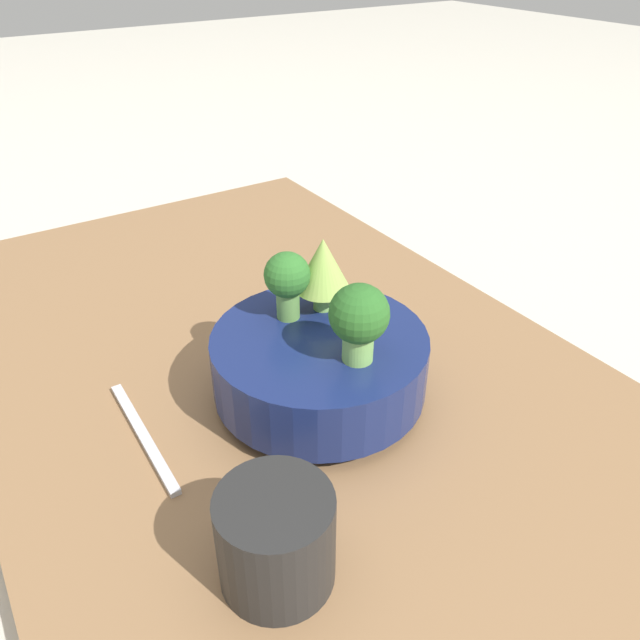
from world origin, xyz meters
name	(u,v)px	position (x,y,z in m)	size (l,w,h in m)	color
ground_plane	(314,434)	(0.00, 0.00, 0.00)	(6.00, 6.00, 0.00)	beige
table	(314,417)	(0.00, 0.00, 0.02)	(1.17, 0.62, 0.05)	olive
bowl	(320,364)	(0.00, 0.01, 0.09)	(0.22, 0.22, 0.08)	navy
broccoli_floret_right	(359,318)	(0.05, 0.02, 0.17)	(0.06, 0.06, 0.08)	#7AB256
romanesco_piece_far	(323,266)	(-0.04, 0.04, 0.17)	(0.06, 0.06, 0.08)	#7AB256
broccoli_floret_left	(289,279)	(-0.05, 0.00, 0.17)	(0.05, 0.05, 0.07)	#609347
cup	(276,539)	(0.16, -0.13, 0.09)	(0.09, 0.09, 0.08)	black
fork	(143,436)	(-0.04, -0.17, 0.05)	(0.17, 0.01, 0.01)	silver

